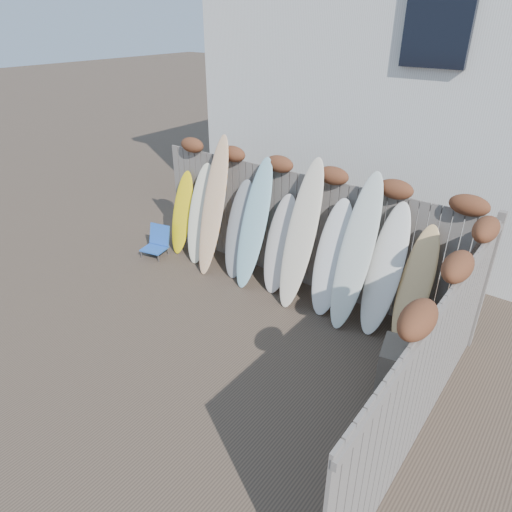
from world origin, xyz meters
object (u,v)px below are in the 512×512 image
Objects in this scene: beach_chair at (157,242)px; surfboard_0 at (182,213)px; lattice_panel at (451,327)px; wooden_crate at (406,374)px.

surfboard_0 is at bearing 60.04° from beach_chair.
lattice_panel is (5.67, -0.23, 0.63)m from beach_chair.
surfboard_0 is at bearing 169.99° from lattice_panel.
lattice_panel is 5.44m from surfboard_0.
beach_chair is 5.44m from wooden_crate.
beach_chair is 0.33× the size of lattice_panel.
surfboard_0 is (-5.39, 0.71, -0.10)m from lattice_panel.
lattice_panel is (0.29, 0.53, 0.53)m from wooden_crate.
wooden_crate is (5.38, -0.76, 0.10)m from beach_chair.
beach_chair is at bearing -124.35° from surfboard_0.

